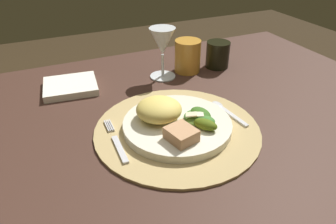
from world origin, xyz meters
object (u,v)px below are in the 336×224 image
dining_table (165,158)px  wine_glass (162,44)px  fork (117,142)px  dinner_plate (177,125)px  napkin (71,86)px  spoon (224,109)px  dark_tumbler (218,55)px  amber_tumbler (188,56)px

dining_table → wine_glass: 0.32m
wine_glass → fork: bearing=-129.6°
dinner_plate → napkin: dinner_plate is taller
dinner_plate → dining_table: bearing=99.3°
fork → wine_glass: wine_glass is taller
spoon → napkin: (-0.32, 0.28, 0.00)m
napkin → wine_glass: size_ratio=0.95×
wine_glass → dark_tumbler: size_ratio=1.82×
fork → dark_tumbler: (0.41, 0.26, 0.03)m
dining_table → dark_tumbler: (0.28, 0.21, 0.16)m
amber_tumbler → fork: bearing=-138.2°
fork → wine_glass: bearing=50.4°
fork → amber_tumbler: 0.41m
dining_table → amber_tumbler: (0.18, 0.22, 0.17)m
spoon → amber_tumbler: amber_tumbler is taller
dinner_plate → dark_tumbler: bearing=44.8°
napkin → dark_tumbler: (0.45, -0.03, 0.03)m
dining_table → amber_tumbler: bearing=51.9°
dining_table → spoon: spoon is taller
napkin → wine_glass: (0.26, -0.03, 0.09)m
napkin → dining_table: bearing=-54.6°
amber_tumbler → spoon: bearing=-96.9°
dinner_plate → amber_tumbler: amber_tumbler is taller
dinner_plate → dark_tumbler: size_ratio=2.96×
dinner_plate → dark_tumbler: dark_tumbler is taller
napkin → amber_tumbler: amber_tumbler is taller
fork → wine_glass: 0.36m
dining_table → dinner_plate: (0.01, -0.05, 0.13)m
dinner_plate → fork: (-0.14, 0.00, -0.01)m
amber_tumbler → dark_tumbler: size_ratio=1.20×
dinner_plate → napkin: size_ratio=1.70×
dinner_plate → amber_tumbler: size_ratio=2.47×
spoon → fork: bearing=-176.1°
dark_tumbler → fork: bearing=-147.1°
napkin → amber_tumbler: size_ratio=1.45×
dinner_plate → wine_glass: wine_glass is taller
fork → dark_tumbler: size_ratio=1.95×
napkin → wine_glass: wine_glass is taller
dining_table → wine_glass: size_ratio=8.98×
fork → spoon: bearing=3.9°
dinner_plate → fork: size_ratio=1.52×
fork → dark_tumbler: bearing=32.9°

